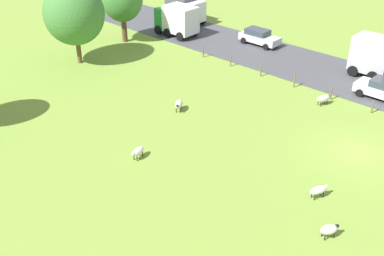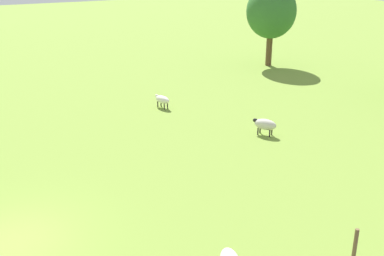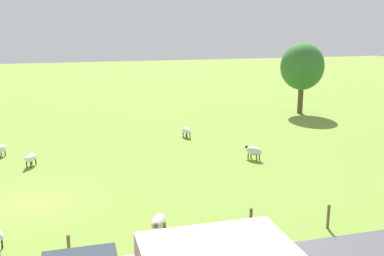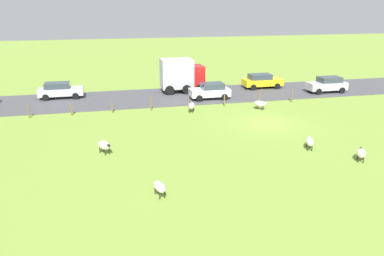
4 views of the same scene
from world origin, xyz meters
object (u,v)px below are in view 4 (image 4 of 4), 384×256
at_px(car_1, 262,81).
at_px(car_0, 60,90).
at_px(sheep_0, 160,187).
at_px(sheep_5, 260,104).
at_px(car_2, 210,91).
at_px(truck_2, 181,75).
at_px(sheep_3, 361,153).
at_px(sheep_6, 310,142).
at_px(sheep_4, 104,145).
at_px(car_3, 327,84).
at_px(sheep_1, 192,106).

bearing_deg(car_1, car_0, 89.84).
distance_m(sheep_0, sheep_5, 18.32).
relative_size(car_0, car_2, 1.10).
relative_size(sheep_0, truck_2, 0.28).
distance_m(sheep_0, car_0, 23.84).
distance_m(car_1, car_2, 7.91).
bearing_deg(truck_2, sheep_3, -162.07).
xyz_separation_m(sheep_6, truck_2, (18.70, 4.85, 1.40)).
height_order(sheep_0, sheep_5, sheep_5).
distance_m(sheep_4, car_3, 26.83).
bearing_deg(car_3, sheep_1, 104.85).
height_order(sheep_1, truck_2, truck_2).
height_order(sheep_5, car_3, car_3).
height_order(sheep_5, car_2, car_2).
distance_m(sheep_1, car_0, 14.17).
distance_m(car_2, car_3, 13.02).
bearing_deg(car_1, sheep_4, 132.68).
relative_size(sheep_6, car_3, 0.30).
distance_m(sheep_0, sheep_1, 15.86).
height_order(car_1, car_2, car_1).
bearing_deg(sheep_0, truck_2, -14.19).
relative_size(sheep_1, car_1, 0.31).
xyz_separation_m(sheep_6, car_3, (14.95, -10.36, 0.40)).
height_order(truck_2, car_1, truck_2).
bearing_deg(sheep_4, car_1, -47.32).
xyz_separation_m(sheep_5, sheep_6, (-10.10, 0.68, -0.02)).
bearing_deg(sheep_3, car_0, 42.46).
bearing_deg(car_0, car_2, -104.10).
height_order(sheep_3, car_2, car_2).
bearing_deg(car_2, sheep_4, 140.00).
height_order(sheep_6, car_3, car_3).
xyz_separation_m(truck_2, car_2, (-3.79, -2.19, -1.03)).
distance_m(sheep_1, sheep_4, 11.45).
height_order(sheep_4, truck_2, truck_2).
xyz_separation_m(sheep_5, car_0, (8.50, 18.02, 0.35)).
height_order(sheep_4, car_3, car_3).
relative_size(sheep_6, car_0, 0.29).
height_order(sheep_1, car_0, car_0).
height_order(sheep_0, sheep_4, sheep_4).
bearing_deg(sheep_3, truck_2, 17.93).
xyz_separation_m(sheep_0, sheep_3, (1.72, -12.70, 0.01)).
height_order(car_0, car_1, car_0).
bearing_deg(car_1, sheep_3, 173.67).
xyz_separation_m(sheep_5, truck_2, (8.60, 5.53, 1.37)).
bearing_deg(sheep_1, sheep_5, -95.75).
relative_size(sheep_0, car_0, 0.29).
xyz_separation_m(sheep_3, sheep_5, (12.67, 1.35, 0.02)).
distance_m(sheep_0, sheep_3, 12.81).
distance_m(sheep_3, truck_2, 22.40).
bearing_deg(sheep_1, sheep_0, 161.21).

